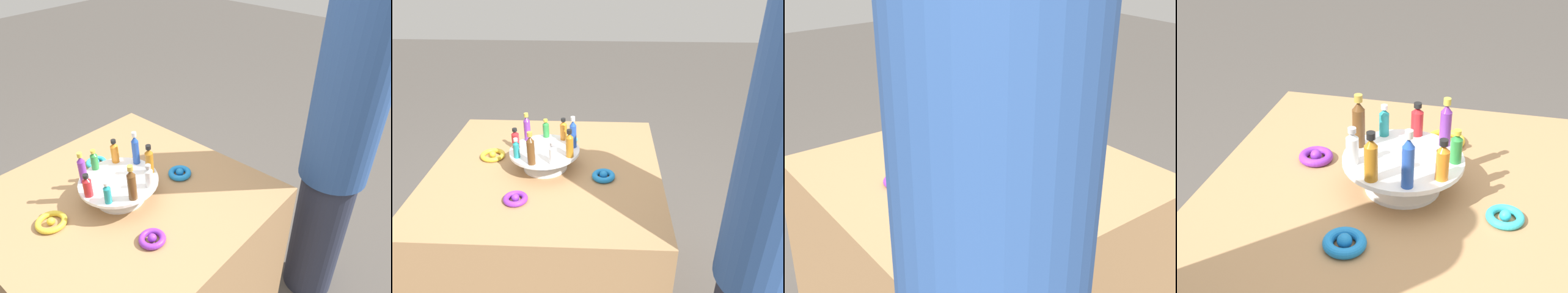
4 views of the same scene
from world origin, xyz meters
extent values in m
cylinder|color=white|center=(0.00, 0.00, 0.78)|extent=(0.19, 0.19, 0.01)
cylinder|color=white|center=(0.00, 0.00, 0.81)|extent=(0.10, 0.10, 0.07)
cylinder|color=white|center=(0.00, 0.00, 0.85)|extent=(0.30, 0.30, 0.01)
cylinder|color=#234CAD|center=(-0.12, -0.03, 0.91)|extent=(0.03, 0.03, 0.10)
cone|color=#234CAD|center=(-0.12, -0.03, 0.97)|extent=(0.03, 0.03, 0.02)
cylinder|color=silver|center=(-0.12, -0.03, 0.99)|extent=(0.02, 0.02, 0.02)
cylinder|color=orange|center=(-0.07, -0.10, 0.89)|extent=(0.03, 0.03, 0.07)
cone|color=orange|center=(-0.07, -0.10, 0.94)|extent=(0.03, 0.03, 0.02)
cylinder|color=black|center=(-0.07, -0.10, 0.95)|extent=(0.02, 0.02, 0.01)
cylinder|color=#288438|center=(0.01, -0.12, 0.89)|extent=(0.03, 0.03, 0.06)
cone|color=#288438|center=(0.01, -0.12, 0.93)|extent=(0.03, 0.03, 0.01)
cylinder|color=gold|center=(0.01, -0.12, 0.94)|extent=(0.02, 0.02, 0.01)
cylinder|color=#702D93|center=(0.09, -0.09, 0.90)|extent=(0.03, 0.03, 0.09)
cone|color=#702D93|center=(0.09, -0.09, 0.96)|extent=(0.03, 0.03, 0.02)
cylinder|color=gold|center=(0.09, -0.09, 0.98)|extent=(0.02, 0.02, 0.02)
cylinder|color=#B21E23|center=(0.12, -0.01, 0.89)|extent=(0.03, 0.03, 0.06)
cone|color=#B21E23|center=(0.12, -0.01, 0.93)|extent=(0.03, 0.03, 0.01)
cylinder|color=black|center=(0.12, -0.01, 0.94)|extent=(0.02, 0.02, 0.01)
cylinder|color=teal|center=(0.10, 0.07, 0.89)|extent=(0.03, 0.03, 0.06)
cone|color=teal|center=(0.10, 0.07, 0.93)|extent=(0.02, 0.02, 0.01)
cylinder|color=silver|center=(0.10, 0.07, 0.94)|extent=(0.02, 0.02, 0.01)
cylinder|color=brown|center=(0.03, 0.12, 0.91)|extent=(0.03, 0.03, 0.10)
cone|color=brown|center=(0.03, 0.12, 0.97)|extent=(0.03, 0.03, 0.02)
cylinder|color=#B79338|center=(0.03, 0.12, 0.99)|extent=(0.02, 0.02, 0.02)
cylinder|color=silver|center=(-0.05, 0.11, 0.89)|extent=(0.03, 0.03, 0.07)
cone|color=silver|center=(-0.05, 0.11, 0.93)|extent=(0.03, 0.03, 0.01)
cylinder|color=#B2B2B7|center=(-0.05, 0.11, 0.95)|extent=(0.02, 0.02, 0.01)
cylinder|color=#AD6B19|center=(-0.11, 0.05, 0.90)|extent=(0.03, 0.03, 0.09)
cone|color=#AD6B19|center=(-0.11, 0.05, 0.95)|extent=(0.03, 0.03, 0.02)
cylinder|color=black|center=(-0.11, 0.05, 0.97)|extent=(0.02, 0.02, 0.02)
torus|color=blue|center=(-0.25, 0.08, 0.78)|extent=(0.10, 0.10, 0.02)
sphere|color=blue|center=(-0.25, 0.08, 0.79)|extent=(0.03, 0.03, 0.03)
torus|color=#2DB7CC|center=(-0.08, -0.25, 0.78)|extent=(0.09, 0.09, 0.02)
sphere|color=#2DB7CC|center=(-0.08, -0.25, 0.79)|extent=(0.03, 0.03, 0.03)
torus|color=gold|center=(0.25, -0.08, 0.78)|extent=(0.11, 0.11, 0.02)
sphere|color=gold|center=(0.25, -0.08, 0.79)|extent=(0.03, 0.03, 0.03)
torus|color=purple|center=(0.08, 0.25, 0.78)|extent=(0.09, 0.09, 0.02)
sphere|color=purple|center=(0.08, 0.25, 0.79)|extent=(0.03, 0.03, 0.03)
camera|label=1|loc=(0.67, 0.94, 1.74)|focal=35.00mm
camera|label=2|loc=(-0.25, 1.41, 1.62)|focal=35.00mm
camera|label=3|loc=(-1.25, 0.95, 1.56)|focal=50.00mm
camera|label=4|loc=(-1.11, -0.19, 1.53)|focal=50.00mm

